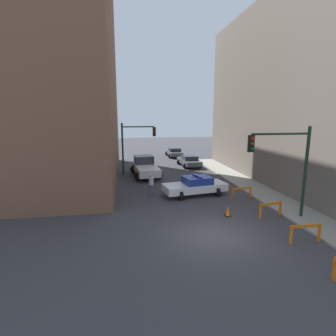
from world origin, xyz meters
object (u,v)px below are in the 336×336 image
at_px(traffic_light_far, 133,141).
at_px(pedestrian_crossing, 151,184).
at_px(police_car, 195,186).
at_px(traffic_cone, 228,211).
at_px(white_truck, 145,167).
at_px(barrier_corner, 242,191).
at_px(barrier_mid, 306,230).
at_px(parked_car_near, 189,161).
at_px(parked_car_mid, 174,152).
at_px(traffic_light_near, 288,159).
at_px(barrier_back, 271,207).

distance_m(traffic_light_far, pedestrian_crossing, 8.07).
relative_size(police_car, traffic_cone, 7.52).
xyz_separation_m(white_truck, barrier_corner, (6.18, -8.72, -0.29)).
bearing_deg(barrier_mid, parked_car_near, 92.43).
height_order(pedestrian_crossing, traffic_cone, pedestrian_crossing).
xyz_separation_m(police_car, barrier_mid, (3.10, -8.21, -0.11)).
relative_size(parked_car_mid, pedestrian_crossing, 2.60).
bearing_deg(police_car, traffic_light_near, -154.45).
xyz_separation_m(traffic_light_near, barrier_back, (-0.55, 0.38, -2.91)).
height_order(parked_car_near, pedestrian_crossing, pedestrian_crossing).
bearing_deg(barrier_corner, police_car, 151.01).
relative_size(barrier_back, barrier_corner, 0.99).
distance_m(pedestrian_crossing, barrier_back, 8.47).
relative_size(traffic_light_far, pedestrian_crossing, 3.13).
height_order(white_truck, parked_car_near, white_truck).
distance_m(barrier_back, traffic_cone, 2.48).
xyz_separation_m(police_car, parked_car_mid, (1.92, 18.67, -0.05)).
relative_size(parked_car_near, parked_car_mid, 1.02).
xyz_separation_m(barrier_corner, traffic_cone, (-2.15, -2.78, -0.30)).
bearing_deg(traffic_light_near, pedestrian_crossing, 140.44).
xyz_separation_m(traffic_light_far, parked_car_mid, (6.20, 10.65, -2.72)).
height_order(police_car, barrier_mid, police_car).
relative_size(traffic_light_far, barrier_mid, 3.25).
bearing_deg(white_truck, pedestrian_crossing, -95.67).
relative_size(police_car, barrier_corner, 3.10).
height_order(parked_car_mid, pedestrian_crossing, pedestrian_crossing).
height_order(white_truck, pedestrian_crossing, white_truck).
bearing_deg(parked_car_near, white_truck, -147.63).
bearing_deg(parked_car_mid, traffic_light_near, -85.96).
bearing_deg(parked_car_mid, white_truck, -114.26).
bearing_deg(barrier_corner, traffic_light_far, 126.87).
xyz_separation_m(traffic_light_near, barrier_mid, (-0.65, -2.80, -2.91)).
bearing_deg(parked_car_near, barrier_corner, -90.88).
xyz_separation_m(traffic_light_far, parked_car_near, (6.56, 3.11, -2.72)).
relative_size(pedestrian_crossing, barrier_corner, 1.04).
height_order(barrier_mid, traffic_cone, barrier_mid).
distance_m(traffic_light_far, barrier_back, 15.29).
distance_m(white_truck, barrier_corner, 10.70).
height_order(traffic_light_far, barrier_corner, traffic_light_far).
bearing_deg(traffic_light_far, parked_car_near, 25.39).
bearing_deg(traffic_cone, police_car, 100.37).
distance_m(barrier_corner, traffic_cone, 3.53).
distance_m(police_car, barrier_back, 5.96).
distance_m(parked_car_near, barrier_back, 16.18).
xyz_separation_m(police_car, traffic_cone, (0.81, -4.42, -0.41)).
height_order(pedestrian_crossing, barrier_corner, pedestrian_crossing).
bearing_deg(barrier_corner, barrier_back, -85.96).
xyz_separation_m(traffic_light_near, pedestrian_crossing, (-7.05, 5.82, -2.67)).
bearing_deg(parked_car_near, barrier_mid, -91.50).
relative_size(white_truck, pedestrian_crossing, 3.35).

